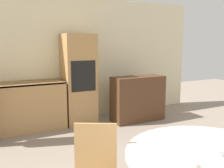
{
  "coord_description": "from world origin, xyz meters",
  "views": [
    {
      "loc": [
        -1.42,
        -0.08,
        1.64
      ],
      "look_at": [
        0.05,
        2.85,
        1.1
      ],
      "focal_mm": 40.0,
      "sensor_mm": 36.0,
      "label": 1
    }
  ],
  "objects_px": {
    "oven_unit": "(79,79)",
    "bowl_far": "(188,165)",
    "bowl_centre": "(213,150)",
    "sideboard": "(138,98)"
  },
  "relations": [
    {
      "from": "oven_unit",
      "to": "bowl_far",
      "type": "bearing_deg",
      "value": -96.59
    },
    {
      "from": "bowl_centre",
      "to": "bowl_far",
      "type": "distance_m",
      "value": 0.36
    },
    {
      "from": "oven_unit",
      "to": "bowl_far",
      "type": "height_order",
      "value": "oven_unit"
    },
    {
      "from": "sideboard",
      "to": "bowl_far",
      "type": "xyz_separation_m",
      "value": [
        -1.56,
        -3.13,
        0.29
      ]
    },
    {
      "from": "oven_unit",
      "to": "sideboard",
      "type": "xyz_separation_m",
      "value": [
        1.15,
        -0.45,
        -0.44
      ]
    },
    {
      "from": "sideboard",
      "to": "bowl_centre",
      "type": "xyz_separation_m",
      "value": [
        -1.21,
        -3.04,
        0.3
      ]
    },
    {
      "from": "oven_unit",
      "to": "bowl_far",
      "type": "distance_m",
      "value": 3.61
    },
    {
      "from": "oven_unit",
      "to": "bowl_centre",
      "type": "height_order",
      "value": "oven_unit"
    },
    {
      "from": "bowl_centre",
      "to": "bowl_far",
      "type": "relative_size",
      "value": 1.38
    },
    {
      "from": "sideboard",
      "to": "bowl_far",
      "type": "bearing_deg",
      "value": -116.59
    }
  ]
}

